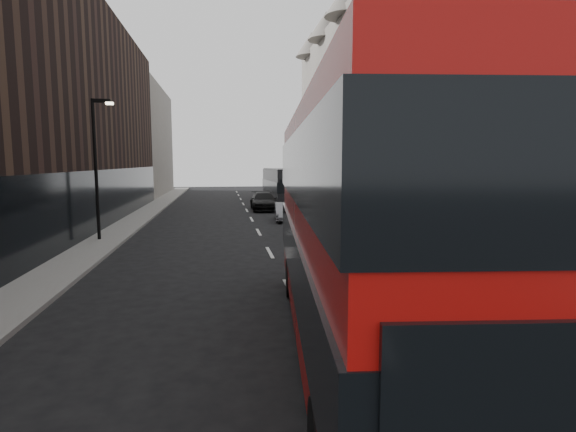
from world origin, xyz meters
name	(u,v)px	position (x,y,z in m)	size (l,w,h in m)	color
sidewalk_right	(357,218)	(7.50, 25.00, 0.07)	(3.00, 80.00, 0.15)	slate
sidewalk_left	(132,222)	(-8.00, 25.00, 0.07)	(2.00, 80.00, 0.15)	slate
building_modern_block	(442,66)	(11.47, 21.00, 9.90)	(5.03, 22.00, 20.00)	#959B9F
building_victorian	(342,112)	(11.38, 44.00, 9.66)	(6.50, 24.00, 21.00)	slate
building_left_mid	(92,122)	(-11.50, 30.00, 7.00)	(5.00, 24.00, 14.00)	black
building_left_far	(143,142)	(-11.50, 52.00, 6.50)	(5.00, 20.00, 13.00)	slate
street_lamp	(97,159)	(-8.22, 18.00, 4.18)	(1.06, 0.22, 7.00)	black
red_bus	(363,220)	(0.80, 3.18, 2.85)	(4.32, 12.94, 5.13)	#AF0D0A
grey_bus	(281,184)	(4.06, 40.86, 1.81)	(2.86, 10.56, 3.38)	black
car_a	(310,222)	(2.70, 18.28, 0.79)	(1.86, 4.61, 1.57)	black
car_b	(285,212)	(2.23, 24.98, 0.62)	(1.32, 3.79, 1.25)	gray
car_c	(264,201)	(1.45, 32.18, 0.75)	(2.11, 5.18, 1.50)	black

